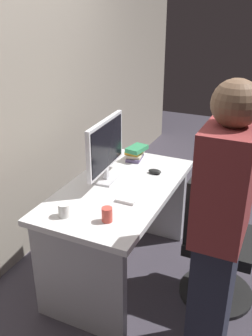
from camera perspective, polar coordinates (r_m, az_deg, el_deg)
ground_plane at (r=3.02m, az=-0.89°, el=-15.47°), size 9.00×9.00×0.00m
wall_back at (r=2.83m, az=-17.39°, el=14.47°), size 6.40×0.10×3.00m
desk at (r=2.72m, az=-0.96°, el=-7.29°), size 1.31×0.72×0.74m
office_chair at (r=2.64m, az=13.29°, el=-11.14°), size 0.52×0.52×0.94m
person_at_desk at (r=1.98m, az=14.20°, el=-10.06°), size 0.40×0.24×1.64m
monitor at (r=2.59m, az=-3.16°, el=3.19°), size 0.54×0.15×0.46m
keyboard at (r=2.55m, az=1.67°, el=-3.19°), size 0.43×0.13×0.02m
mouse at (r=2.79m, az=4.46°, el=-0.53°), size 0.06×0.10×0.03m
cup_near_keyboard at (r=2.19m, az=-2.94°, el=-7.18°), size 0.06×0.06×0.09m
cup_by_monitor at (r=2.27m, az=-9.51°, el=-6.40°), size 0.07×0.07×0.08m
book_stack at (r=3.03m, az=1.49°, el=2.39°), size 0.21×0.15×0.11m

